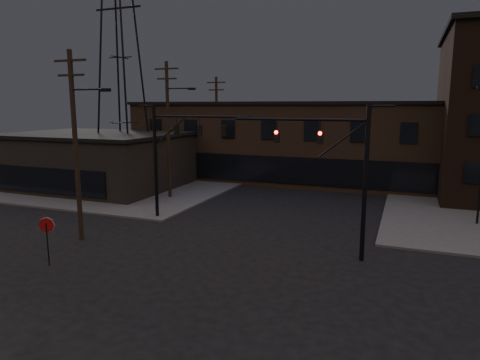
% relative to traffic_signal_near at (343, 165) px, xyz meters
% --- Properties ---
extents(ground, '(140.00, 140.00, 0.00)m').
position_rel_traffic_signal_near_xyz_m(ground, '(-5.36, -4.50, -4.93)').
color(ground, black).
rests_on(ground, ground).
extents(sidewalk_nw, '(30.00, 30.00, 0.15)m').
position_rel_traffic_signal_near_xyz_m(sidewalk_nw, '(-27.36, 17.50, -4.86)').
color(sidewalk_nw, '#474744').
rests_on(sidewalk_nw, ground).
extents(building_row, '(40.00, 12.00, 8.00)m').
position_rel_traffic_signal_near_xyz_m(building_row, '(-5.36, 23.50, -0.93)').
color(building_row, '#4F3A2A').
rests_on(building_row, ground).
extents(building_left, '(16.00, 12.00, 5.00)m').
position_rel_traffic_signal_near_xyz_m(building_left, '(-25.36, 11.50, -2.43)').
color(building_left, black).
rests_on(building_left, ground).
extents(traffic_signal_near, '(7.12, 0.24, 8.00)m').
position_rel_traffic_signal_near_xyz_m(traffic_signal_near, '(0.00, 0.00, 0.00)').
color(traffic_signal_near, black).
rests_on(traffic_signal_near, ground).
extents(traffic_signal_far, '(7.12, 0.24, 8.00)m').
position_rel_traffic_signal_near_xyz_m(traffic_signal_far, '(-12.07, 3.50, 0.08)').
color(traffic_signal_far, black).
rests_on(traffic_signal_far, ground).
extents(stop_sign, '(0.72, 0.33, 2.48)m').
position_rel_traffic_signal_near_xyz_m(stop_sign, '(-13.36, -6.49, -3.09)').
color(stop_sign, black).
rests_on(stop_sign, ground).
extents(utility_pole_near, '(3.70, 0.28, 11.00)m').
position_rel_traffic_signal_near_xyz_m(utility_pole_near, '(-14.79, -2.50, 0.94)').
color(utility_pole_near, black).
rests_on(utility_pole_near, ground).
extents(utility_pole_mid, '(3.70, 0.28, 11.50)m').
position_rel_traffic_signal_near_xyz_m(utility_pole_mid, '(-15.79, 9.50, 1.19)').
color(utility_pole_mid, black).
rests_on(utility_pole_mid, ground).
extents(utility_pole_far, '(2.20, 0.28, 11.00)m').
position_rel_traffic_signal_near_xyz_m(utility_pole_far, '(-16.86, 21.50, 0.85)').
color(utility_pole_far, black).
rests_on(utility_pole_far, ground).
extents(transmission_tower, '(7.00, 7.00, 25.00)m').
position_rel_traffic_signal_near_xyz_m(transmission_tower, '(-23.36, 13.50, 7.57)').
color(transmission_tower, black).
rests_on(transmission_tower, ground).
extents(car_crossing, '(2.11, 4.85, 1.55)m').
position_rel_traffic_signal_near_xyz_m(car_crossing, '(0.14, 20.36, -4.16)').
color(car_crossing, black).
rests_on(car_crossing, ground).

